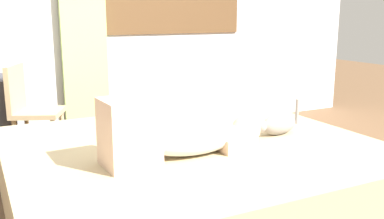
# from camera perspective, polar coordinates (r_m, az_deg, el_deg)

# --- Properties ---
(bed) EXTENTS (2.12, 1.87, 0.53)m
(bed) POSITION_cam_1_polar(r_m,az_deg,el_deg) (2.65, 0.03, -9.89)
(bed) COLOR brown
(bed) RESTS_ON ground
(person_lying) EXTENTS (0.94, 0.31, 0.34)m
(person_lying) POSITION_cam_1_polar(r_m,az_deg,el_deg) (2.30, -1.64, -3.42)
(person_lying) COLOR silver
(person_lying) RESTS_ON bed
(cat) EXTENTS (0.36, 0.13, 0.21)m
(cat) POSITION_cam_1_polar(r_m,az_deg,el_deg) (2.76, 11.06, -1.92)
(cat) COLOR gray
(cat) RESTS_ON bed
(chair_by_desk) EXTENTS (0.50, 0.50, 0.86)m
(chair_by_desk) POSITION_cam_1_polar(r_m,az_deg,el_deg) (3.85, -20.58, 0.29)
(chair_by_desk) COLOR tan
(chair_by_desk) RESTS_ON ground
(curtain_left) EXTENTS (0.44, 0.06, 2.68)m
(curtain_left) POSITION_cam_1_polar(r_m,az_deg,el_deg) (4.40, -14.20, 13.08)
(curtain_left) COLOR #ADCC75
(curtain_left) RESTS_ON ground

